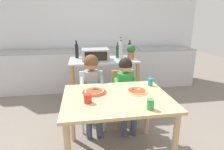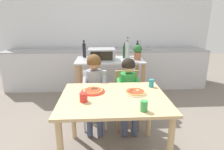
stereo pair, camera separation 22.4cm
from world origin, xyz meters
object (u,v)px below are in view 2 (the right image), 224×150
object	(u,v)px
dining_chair_left	(95,95)
pizza_plate_red_rimmed	(93,91)
toaster_oven	(102,54)
bottle_slim_sauce	(124,52)
kitchen_island_cart	(110,75)
bottle_brown_beer	(137,50)
bottle_dark_olive_oil	(127,52)
drinking_cup_green	(144,106)
drinking_cup_red	(84,97)
drinking_cup_teal	(151,83)
child_in_green_shirt	(128,86)
dining_chair_right	(127,94)
dining_table	(114,106)
bottle_squat_spirits	(128,51)
bottle_tall_green_wine	(84,50)
potted_herb_plant	(138,52)
pizza_plate_cream	(135,92)
child_in_grey_shirt	(94,83)
bottle_clear_vinegar	(127,50)

from	to	relation	value
dining_chair_left	pizza_plate_red_rimmed	world-z (taller)	dining_chair_left
toaster_oven	bottle_slim_sauce	size ratio (longest dim) A/B	1.63
kitchen_island_cart	bottle_brown_beer	world-z (taller)	bottle_brown_beer
bottle_brown_beer	bottle_dark_olive_oil	size ratio (longest dim) A/B	0.88
drinking_cup_green	bottle_slim_sauce	bearing A→B (deg)	88.78
drinking_cup_red	dining_chair_left	bearing A→B (deg)	84.41
bottle_slim_sauce	drinking_cup_teal	world-z (taller)	bottle_slim_sauce
bottle_dark_olive_oil	bottle_slim_sauce	bearing A→B (deg)	93.12
dining_chair_left	pizza_plate_red_rimmed	xyz separation A→B (m)	(0.00, -0.58, 0.29)
bottle_brown_beer	child_in_green_shirt	size ratio (longest dim) A/B	0.29
dining_chair_left	dining_chair_right	xyz separation A→B (m)	(0.47, -0.02, 0.00)
drinking_cup_green	kitchen_island_cart	bearing A→B (deg)	97.79
bottle_slim_sauce	dining_table	bearing A→B (deg)	-101.22
drinking_cup_red	bottle_slim_sauce	bearing A→B (deg)	69.05
dining_table	pizza_plate_red_rimmed	xyz separation A→B (m)	(-0.23, 0.15, 0.12)
bottle_squat_spirits	drinking_cup_green	distance (m)	1.91
bottle_dark_olive_oil	child_in_green_shirt	bearing A→B (deg)	-95.00
drinking_cup_teal	drinking_cup_red	xyz separation A→B (m)	(-0.78, -0.38, -0.00)
bottle_tall_green_wine	potted_herb_plant	distance (m)	0.95
kitchen_island_cart	pizza_plate_cream	size ratio (longest dim) A/B	4.50
bottle_squat_spirits	potted_herb_plant	xyz separation A→B (m)	(0.13, -0.23, 0.03)
bottle_brown_beer	bottle_dark_olive_oil	xyz separation A→B (m)	(-0.24, -0.37, 0.02)
potted_herb_plant	pizza_plate_cream	distance (m)	1.29
bottle_brown_beer	drinking_cup_teal	world-z (taller)	bottle_brown_beer
bottle_squat_spirits	pizza_plate_red_rimmed	distance (m)	1.54
bottle_brown_beer	drinking_cup_red	world-z (taller)	bottle_brown_beer
kitchen_island_cart	bottle_slim_sauce	bearing A→B (deg)	20.19
bottle_slim_sauce	bottle_tall_green_wine	world-z (taller)	bottle_tall_green_wine
child_in_grey_shirt	drinking_cup_green	world-z (taller)	child_in_grey_shirt
toaster_oven	bottle_squat_spirits	distance (m)	0.54
bottle_brown_beer	bottle_clear_vinegar	xyz separation A→B (m)	(-0.22, -0.21, 0.03)
drinking_cup_green	drinking_cup_teal	bearing A→B (deg)	69.74
bottle_brown_beer	pizza_plate_cream	distance (m)	1.54
bottle_slim_sauce	dining_chair_left	bearing A→B (deg)	-125.54
bottle_clear_vinegar	dining_chair_right	xyz separation A→B (m)	(-0.08, -0.65, -0.55)
dining_table	child_in_grey_shirt	bearing A→B (deg)	110.22
dining_chair_left	drinking_cup_red	distance (m)	0.90
bottle_slim_sauce	dining_chair_left	size ratio (longest dim) A/B	0.34
pizza_plate_cream	drinking_cup_green	size ratio (longest dim) A/B	2.61
bottle_squat_spirits	drinking_cup_teal	size ratio (longest dim) A/B	2.99
bottle_dark_olive_oil	kitchen_island_cart	bearing A→B (deg)	154.14
dining_chair_right	child_in_green_shirt	distance (m)	0.22
bottle_tall_green_wine	pizza_plate_red_rimmed	bearing A→B (deg)	-81.65
toaster_oven	bottle_slim_sauce	xyz separation A→B (m)	(0.41, 0.13, 0.02)
drinking_cup_red	dining_table	bearing A→B (deg)	19.05
toaster_oven	pizza_plate_cream	size ratio (longest dim) A/B	1.74
toaster_oven	drinking_cup_teal	bearing A→B (deg)	-60.43
bottle_brown_beer	bottle_squat_spirits	distance (m)	0.18
dining_table	dining_chair_right	world-z (taller)	dining_chair_right
bottle_tall_green_wine	dining_chair_right	xyz separation A→B (m)	(0.68, -0.83, -0.53)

